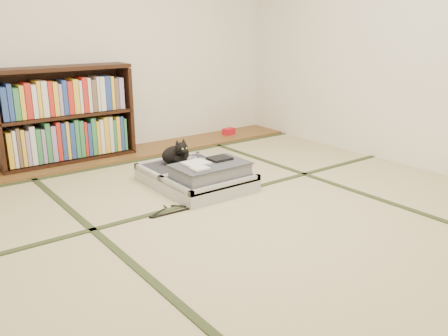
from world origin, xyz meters
TOP-DOWN VIEW (x-y plane):
  - floor at (0.00, 0.00)m, footprint 4.50×4.50m
  - wood_strip at (0.00, 2.00)m, footprint 4.00×0.50m
  - red_item at (1.38, 2.03)m, footprint 0.17×0.12m
  - tatami_borders at (0.00, 0.49)m, footprint 4.00×4.50m
  - bookcase at (-0.55, 2.07)m, footprint 1.29×0.29m
  - suitcase at (0.04, 0.70)m, footprint 0.67×0.90m
  - cat at (0.03, 1.00)m, footprint 0.30×0.30m
  - cable_coil at (0.21, 1.04)m, footprint 0.09×0.09m
  - hanger at (-0.42, 0.36)m, footprint 0.37×0.18m

SIDE VIEW (x-z plane):
  - floor at x=0.00m, z-range 0.00..0.00m
  - tatami_borders at x=0.00m, z-range 0.00..0.01m
  - hanger at x=-0.42m, z-range 0.00..0.01m
  - wood_strip at x=0.00m, z-range 0.00..0.02m
  - red_item at x=1.38m, z-range 0.02..0.09m
  - suitcase at x=0.04m, z-range -0.04..0.23m
  - cable_coil at x=0.21m, z-range 0.13..0.15m
  - cat at x=0.03m, z-range 0.10..0.34m
  - bookcase at x=-0.55m, z-range -0.01..0.91m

